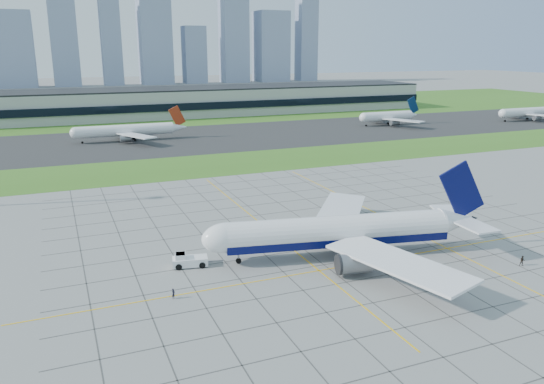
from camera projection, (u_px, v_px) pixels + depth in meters
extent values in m
plane|color=gray|center=(362.00, 258.00, 98.06)|extent=(1400.00, 1400.00, 0.00)
cube|color=#3B6C1F|center=(219.00, 164.00, 178.33)|extent=(700.00, 35.00, 0.04)
cube|color=#383838|center=(182.00, 139.00, 227.39)|extent=(700.00, 75.00, 0.04)
cube|color=#3B6C1F|center=(141.00, 112.00, 325.51)|extent=(700.00, 145.00, 0.04)
cube|color=#474744|center=(85.00, 279.00, 89.26)|extent=(0.18, 130.00, 0.02)
cube|color=#474744|center=(134.00, 271.00, 92.21)|extent=(0.18, 130.00, 0.02)
cube|color=#474744|center=(179.00, 265.00, 95.16)|extent=(0.18, 130.00, 0.02)
cube|color=#474744|center=(222.00, 258.00, 98.12)|extent=(0.18, 130.00, 0.02)
cube|color=#474744|center=(262.00, 252.00, 101.07)|extent=(0.18, 130.00, 0.02)
cube|color=#474744|center=(300.00, 246.00, 104.02)|extent=(0.18, 130.00, 0.02)
cube|color=#474744|center=(336.00, 241.00, 106.98)|extent=(0.18, 130.00, 0.02)
cube|color=#474744|center=(369.00, 236.00, 109.93)|extent=(0.18, 130.00, 0.02)
cube|color=#474744|center=(402.00, 231.00, 112.88)|extent=(0.18, 130.00, 0.02)
cube|color=#474744|center=(432.00, 226.00, 115.83)|extent=(0.18, 130.00, 0.02)
cube|color=#474744|center=(461.00, 222.00, 118.79)|extent=(0.18, 130.00, 0.02)
cube|color=#474744|center=(488.00, 217.00, 121.74)|extent=(0.18, 130.00, 0.02)
cube|color=#474744|center=(515.00, 213.00, 124.69)|extent=(0.18, 130.00, 0.02)
cube|color=#474744|center=(543.00, 378.00, 62.38)|extent=(110.00, 0.18, 0.02)
cube|color=#474744|center=(492.00, 344.00, 69.51)|extent=(110.00, 0.18, 0.02)
cube|color=#474744|center=(451.00, 317.00, 76.65)|extent=(110.00, 0.18, 0.02)
cube|color=#474744|center=(416.00, 294.00, 83.79)|extent=(110.00, 0.18, 0.02)
cube|color=#474744|center=(387.00, 275.00, 90.92)|extent=(110.00, 0.18, 0.02)
cube|color=#474744|center=(362.00, 258.00, 98.06)|extent=(110.00, 0.18, 0.02)
cube|color=#474744|center=(341.00, 244.00, 105.19)|extent=(110.00, 0.18, 0.02)
cube|color=#474744|center=(322.00, 232.00, 112.33)|extent=(110.00, 0.18, 0.02)
cube|color=#474744|center=(305.00, 221.00, 119.46)|extent=(110.00, 0.18, 0.02)
cube|color=#474744|center=(291.00, 211.00, 126.60)|extent=(110.00, 0.18, 0.02)
cube|color=#474744|center=(278.00, 202.00, 133.74)|extent=(110.00, 0.18, 0.02)
cube|color=#474744|center=(266.00, 195.00, 140.87)|extent=(110.00, 0.18, 0.02)
cube|color=#474744|center=(255.00, 188.00, 148.01)|extent=(110.00, 0.18, 0.02)
cube|color=#474744|center=(245.00, 181.00, 155.14)|extent=(110.00, 0.18, 0.02)
cube|color=yellow|center=(368.00, 262.00, 96.27)|extent=(120.00, 0.25, 0.03)
cube|color=yellow|center=(271.00, 232.00, 112.20)|extent=(0.25, 100.00, 0.03)
cube|color=yellow|center=(383.00, 216.00, 122.54)|extent=(0.25, 100.00, 0.03)
cube|color=#B7B7B2|center=(215.00, 101.00, 316.02)|extent=(260.00, 42.00, 15.00)
cube|color=black|center=(226.00, 105.00, 296.97)|extent=(260.00, 1.00, 4.00)
cube|color=black|center=(214.00, 87.00, 313.96)|extent=(260.00, 42.00, 0.80)
cube|color=#8390AC|center=(15.00, 49.00, 523.43)|extent=(35.00, 31.50, 74.00)
cube|color=#8390AC|center=(63.00, 27.00, 534.67)|extent=(26.00, 23.40, 118.00)
cube|color=#8390AC|center=(111.00, 43.00, 555.56)|extent=(20.00, 18.00, 88.00)
cube|color=#8390AC|center=(153.00, 13.00, 564.45)|extent=(33.00, 29.70, 150.00)
cube|color=#8390AC|center=(194.00, 55.00, 591.81)|extent=(24.00, 21.60, 62.00)
cube|color=#8390AC|center=(234.00, 25.00, 600.54)|extent=(29.00, 26.10, 128.00)
cube|color=#8390AC|center=(271.00, 47.00, 623.78)|extent=(36.00, 32.40, 80.00)
cube|color=#8390AC|center=(306.00, 36.00, 637.50)|extent=(22.00, 19.80, 105.00)
cylinder|color=white|center=(338.00, 230.00, 97.94)|extent=(42.01, 13.41, 5.45)
cube|color=#070B46|center=(337.00, 239.00, 98.40)|extent=(41.94, 13.05, 1.45)
ellipsoid|color=white|center=(225.00, 238.00, 93.98)|extent=(9.60, 7.03, 5.45)
cube|color=black|center=(214.00, 236.00, 93.48)|extent=(2.52, 3.24, 0.54)
cone|color=white|center=(457.00, 221.00, 102.44)|extent=(8.12, 6.48, 5.17)
cube|color=#070B46|center=(462.00, 190.00, 100.94)|extent=(9.80, 2.36, 11.58)
cube|color=white|center=(341.00, 210.00, 112.96)|extent=(21.86, 25.20, 0.88)
cube|color=white|center=(398.00, 262.00, 85.47)|extent=(14.43, 26.66, 0.88)
cylinder|color=slate|center=(323.00, 228.00, 107.67)|extent=(6.45, 4.52, 3.45)
cylinder|color=slate|center=(355.00, 263.00, 89.64)|extent=(6.45, 4.52, 3.45)
cylinder|color=gray|center=(238.00, 257.00, 95.43)|extent=(0.38, 0.38, 2.36)
cylinder|color=black|center=(239.00, 261.00, 95.61)|extent=(1.07, 0.64, 1.00)
cylinder|color=black|center=(355.00, 246.00, 102.73)|extent=(1.37, 1.30, 1.18)
cylinder|color=black|center=(366.00, 257.00, 97.23)|extent=(1.37, 1.30, 1.18)
cube|color=white|center=(190.00, 261.00, 94.29)|extent=(6.60, 4.01, 1.44)
cube|color=white|center=(181.00, 257.00, 93.72)|extent=(2.25, 2.57, 1.13)
cube|color=black|center=(180.00, 255.00, 93.66)|extent=(2.01, 2.33, 0.72)
cube|color=gray|center=(215.00, 261.00, 95.21)|extent=(3.06, 0.78, 0.18)
cylinder|color=black|center=(178.00, 261.00, 95.26)|extent=(1.21, 0.72, 1.13)
cylinder|color=black|center=(179.00, 267.00, 92.74)|extent=(1.21, 0.72, 1.13)
cylinder|color=black|center=(201.00, 259.00, 96.04)|extent=(1.21, 0.72, 1.13)
cylinder|color=black|center=(202.00, 265.00, 93.52)|extent=(1.21, 0.72, 1.13)
imported|color=black|center=(173.00, 294.00, 82.01)|extent=(0.72, 0.72, 1.69)
imported|color=black|center=(522.00, 261.00, 94.43)|extent=(1.15, 1.09, 1.87)
cylinder|color=white|center=(126.00, 130.00, 222.12)|extent=(39.60, 4.80, 4.80)
cube|color=#9A2A11|center=(177.00, 116.00, 228.93)|extent=(7.46, 0.40, 9.15)
cube|color=white|center=(129.00, 128.00, 233.15)|extent=(13.89, 20.66, 0.40)
cube|color=white|center=(136.00, 136.00, 213.53)|extent=(13.89, 20.66, 0.40)
cylinder|color=black|center=(134.00, 138.00, 226.34)|extent=(1.00, 1.00, 1.00)
cylinder|color=black|center=(135.00, 140.00, 222.42)|extent=(1.00, 1.00, 1.00)
cylinder|color=white|center=(387.00, 116.00, 268.33)|extent=(27.60, 4.80, 4.80)
cube|color=#061F44|center=(413.00, 105.00, 272.68)|extent=(7.46, 0.40, 9.15)
cube|color=white|center=(378.00, 115.00, 279.05)|extent=(13.89, 20.66, 0.40)
cube|color=white|center=(403.00, 120.00, 259.43)|extent=(13.89, 20.66, 0.40)
cylinder|color=black|center=(388.00, 123.00, 272.18)|extent=(1.00, 1.00, 1.00)
cylinder|color=black|center=(393.00, 124.00, 268.26)|extent=(1.00, 1.00, 1.00)
cylinder|color=white|center=(527.00, 112.00, 286.30)|extent=(34.69, 4.80, 4.80)
cube|color=white|center=(515.00, 111.00, 297.21)|extent=(13.89, 20.66, 0.40)
cylinder|color=black|center=(527.00, 119.00, 290.37)|extent=(1.00, 1.00, 1.00)
cylinder|color=black|center=(534.00, 120.00, 286.45)|extent=(1.00, 1.00, 1.00)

